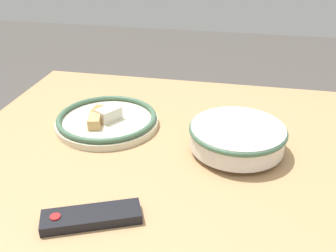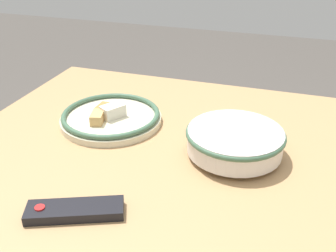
# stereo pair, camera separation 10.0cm
# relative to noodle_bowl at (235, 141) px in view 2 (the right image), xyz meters

# --- Properties ---
(dining_table) EXTENTS (1.18, 1.00, 0.74)m
(dining_table) POSITION_rel_noodle_bowl_xyz_m (0.11, 0.07, -0.13)
(dining_table) COLOR tan
(dining_table) RESTS_ON ground_plane
(noodle_bowl) EXTENTS (0.23, 0.23, 0.07)m
(noodle_bowl) POSITION_rel_noodle_bowl_xyz_m (0.00, 0.00, 0.00)
(noodle_bowl) COLOR silver
(noodle_bowl) RESTS_ON dining_table
(food_plate) EXTENTS (0.28, 0.28, 0.05)m
(food_plate) POSITION_rel_noodle_bowl_xyz_m (0.35, -0.06, -0.02)
(food_plate) COLOR beige
(food_plate) RESTS_ON dining_table
(tv_remote) EXTENTS (0.19, 0.12, 0.02)m
(tv_remote) POSITION_rel_noodle_bowl_xyz_m (0.25, 0.31, -0.03)
(tv_remote) COLOR black
(tv_remote) RESTS_ON dining_table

